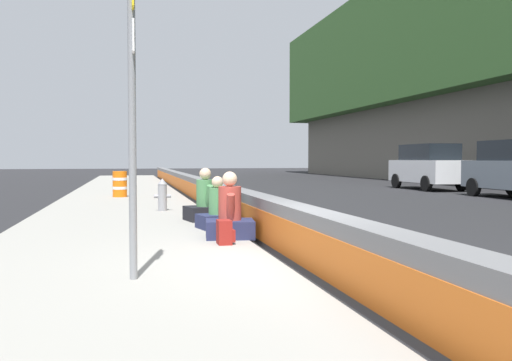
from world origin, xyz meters
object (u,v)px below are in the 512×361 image
route_sign_post (132,102)px  parked_car_fourth (428,166)px  construction_barrel (120,184)px  fire_hydrant (162,194)px  seated_person_rear (205,204)px  seated_person_middle (218,212)px  seated_person_foreground (230,217)px  backpack (225,232)px

route_sign_post → parked_car_fourth: size_ratio=0.74×
route_sign_post → construction_barrel: (14.17, 0.38, -1.59)m
fire_hydrant → construction_barrel: construction_barrel is taller
parked_car_fourth → seated_person_rear: bearing=133.3°
route_sign_post → seated_person_middle: 5.01m
route_sign_post → parked_car_fourth: bearing=-39.0°
seated_person_middle → construction_barrel: 10.01m
seated_person_foreground → construction_barrel: seated_person_foreground is taller
fire_hydrant → construction_barrel: 5.90m
fire_hydrant → seated_person_foreground: (-5.37, -0.87, -0.08)m
route_sign_post → seated_person_foreground: 3.86m
fire_hydrant → backpack: 6.12m
seated_person_rear → construction_barrel: seated_person_rear is taller
seated_person_middle → backpack: (-2.06, 0.21, -0.14)m
fire_hydrant → construction_barrel: bearing=11.9°
seated_person_middle → seated_person_foreground: bearing=-179.9°
fire_hydrant → construction_barrel: (5.78, 1.21, 0.03)m
seated_person_middle → parked_car_fourth: size_ratio=0.22×
fire_hydrant → seated_person_middle: bearing=-167.8°
seated_person_foreground → route_sign_post: bearing=150.6°
fire_hydrant → seated_person_rear: (-2.54, -0.82, -0.07)m
seated_person_rear → backpack: seated_person_rear is taller
seated_person_middle → seated_person_rear: seated_person_rear is taller
seated_person_foreground → parked_car_fourth: parked_car_fourth is taller
seated_person_foreground → construction_barrel: size_ratio=1.25×
route_sign_post → fire_hydrant: (8.39, -0.83, -1.62)m
seated_person_middle → backpack: bearing=174.2°
route_sign_post → construction_barrel: route_sign_post is taller
seated_person_rear → construction_barrel: (8.32, 2.04, 0.10)m
seated_person_middle → seated_person_rear: 1.47m
backpack → construction_barrel: bearing=9.0°
seated_person_rear → fire_hydrant: bearing=17.9°
seated_person_middle → parked_car_fourth: parked_car_fourth is taller
backpack → construction_barrel: 12.01m
seated_person_rear → route_sign_post: bearing=164.2°
construction_barrel → parked_car_fourth: (3.86, -14.96, 0.56)m
construction_barrel → seated_person_foreground: bearing=-169.4°
seated_person_foreground → parked_car_fourth: size_ratio=0.24×
route_sign_post → backpack: (2.31, -1.49, -1.88)m
seated_person_middle → parked_car_fourth: 18.78m
seated_person_foreground → seated_person_middle: seated_person_foreground is taller
seated_person_middle → backpack: 2.08m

